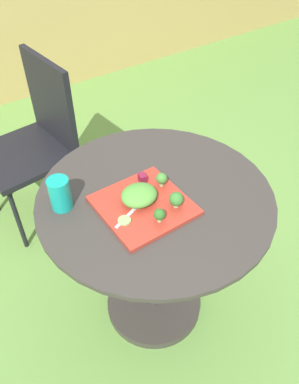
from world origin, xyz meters
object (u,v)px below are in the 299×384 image
patio_chair (36,134)px  salad_plate (143,205)px  fork (133,210)px  drinking_glass (60,195)px

patio_chair → salad_plate: bearing=-87.3°
salad_plate → fork: bearing=-169.4°
patio_chair → fork: 0.96m
patio_chair → fork: bearing=-90.3°
salad_plate → fork: size_ratio=1.94×
patio_chair → salad_plate: (0.04, -0.93, 0.21)m
salad_plate → drinking_glass: 0.28m
salad_plate → drinking_glass: size_ratio=2.50×
fork → salad_plate: bearing=10.6°
drinking_glass → salad_plate: bearing=-35.3°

